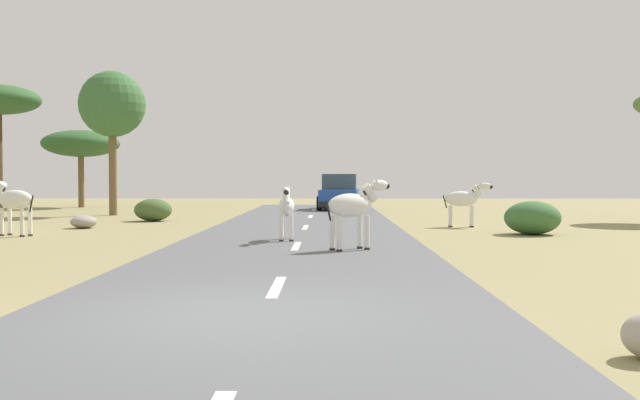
% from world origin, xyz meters
% --- Properties ---
extents(ground_plane, '(90.00, 90.00, 0.00)m').
position_xyz_m(ground_plane, '(0.00, 0.00, 0.00)').
color(ground_plane, '#8E8456').
extents(road, '(6.00, 64.00, 0.05)m').
position_xyz_m(road, '(0.36, 0.00, 0.03)').
color(road, '#56595B').
rests_on(road, ground_plane).
extents(lane_markings, '(0.16, 56.00, 0.01)m').
position_xyz_m(lane_markings, '(0.36, -1.00, 0.05)').
color(lane_markings, silver).
rests_on(lane_markings, road).
extents(zebra_0, '(0.44, 1.51, 1.42)m').
position_xyz_m(zebra_0, '(0.04, 9.49, 0.90)').
color(zebra_0, silver).
rests_on(zebra_0, road).
extents(zebra_2, '(1.62, 0.52, 1.53)m').
position_xyz_m(zebra_2, '(5.56, 14.94, 0.91)').
color(zebra_2, silver).
rests_on(zebra_2, ground_plane).
extents(zebra_3, '(1.54, 1.12, 1.61)m').
position_xyz_m(zebra_3, '(1.66, 7.22, 1.01)').
color(zebra_3, silver).
rests_on(zebra_3, road).
extents(zebra_4, '(1.68, 0.92, 1.67)m').
position_xyz_m(zebra_4, '(-7.74, 11.32, 1.00)').
color(zebra_4, silver).
rests_on(zebra_4, ground_plane).
extents(car_0, '(2.25, 4.45, 1.74)m').
position_xyz_m(car_0, '(1.63, 26.49, 0.85)').
color(car_0, '#1E479E').
rests_on(car_0, road).
extents(tree_3, '(2.82, 2.82, 6.18)m').
position_xyz_m(tree_3, '(-8.19, 21.84, 4.72)').
color(tree_3, brown).
rests_on(tree_3, ground_plane).
extents(tree_4, '(4.11, 4.11, 4.17)m').
position_xyz_m(tree_4, '(-12.33, 29.62, 3.42)').
color(tree_4, brown).
rests_on(tree_4, ground_plane).
extents(bush_0, '(1.60, 1.44, 0.96)m').
position_xyz_m(bush_0, '(6.95, 11.98, 0.48)').
color(bush_0, '#386633').
rests_on(bush_0, ground_plane).
extents(bush_1, '(1.40, 1.26, 0.84)m').
position_xyz_m(bush_1, '(-5.46, 17.86, 0.42)').
color(bush_1, '#425B2D').
rests_on(bush_1, ground_plane).
extents(rock_0, '(0.82, 0.89, 0.42)m').
position_xyz_m(rock_0, '(-6.79, 14.25, 0.21)').
color(rock_0, gray).
rests_on(rock_0, ground_plane).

